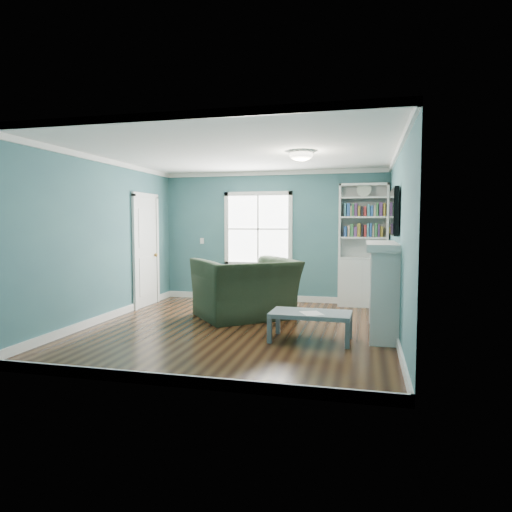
# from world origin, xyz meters

# --- Properties ---
(floor) EXTENTS (5.00, 5.00, 0.00)m
(floor) POSITION_xyz_m (0.00, 0.00, 0.00)
(floor) COLOR black
(floor) RESTS_ON ground
(room_walls) EXTENTS (5.00, 5.00, 5.00)m
(room_walls) POSITION_xyz_m (0.00, 0.00, 1.58)
(room_walls) COLOR #345C68
(room_walls) RESTS_ON ground
(trim) EXTENTS (4.50, 5.00, 2.60)m
(trim) POSITION_xyz_m (0.00, 0.00, 1.24)
(trim) COLOR white
(trim) RESTS_ON ground
(window) EXTENTS (1.40, 0.06, 1.50)m
(window) POSITION_xyz_m (-0.30, 2.49, 1.45)
(window) COLOR white
(window) RESTS_ON room_walls
(bookshelf) EXTENTS (0.90, 0.35, 2.31)m
(bookshelf) POSITION_xyz_m (1.77, 2.30, 0.92)
(bookshelf) COLOR silver
(bookshelf) RESTS_ON ground
(fireplace) EXTENTS (0.44, 1.58, 1.30)m
(fireplace) POSITION_xyz_m (2.08, 0.20, 0.64)
(fireplace) COLOR black
(fireplace) RESTS_ON ground
(tv) EXTENTS (0.06, 1.10, 0.65)m
(tv) POSITION_xyz_m (2.20, 0.20, 1.72)
(tv) COLOR black
(tv) RESTS_ON fireplace
(door) EXTENTS (0.12, 0.98, 2.17)m
(door) POSITION_xyz_m (-2.22, 1.40, 1.07)
(door) COLOR silver
(door) RESTS_ON ground
(ceiling_fixture) EXTENTS (0.38, 0.38, 0.15)m
(ceiling_fixture) POSITION_xyz_m (0.90, 0.10, 2.55)
(ceiling_fixture) COLOR white
(ceiling_fixture) RESTS_ON room_walls
(light_switch) EXTENTS (0.08, 0.01, 0.12)m
(light_switch) POSITION_xyz_m (-1.50, 2.48, 1.20)
(light_switch) COLOR white
(light_switch) RESTS_ON room_walls
(recliner) EXTENTS (1.79, 1.71, 1.32)m
(recliner) POSITION_xyz_m (-0.10, 0.75, 0.66)
(recliner) COLOR black
(recliner) RESTS_ON ground
(coffee_table) EXTENTS (1.08, 0.61, 0.39)m
(coffee_table) POSITION_xyz_m (1.12, -0.45, 0.34)
(coffee_table) COLOR #505B60
(coffee_table) RESTS_ON ground
(paper_sheet) EXTENTS (0.36, 0.39, 0.00)m
(paper_sheet) POSITION_xyz_m (1.15, -0.55, 0.39)
(paper_sheet) COLOR white
(paper_sheet) RESTS_ON coffee_table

